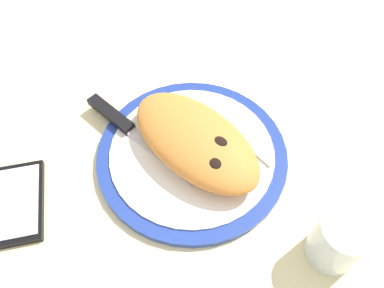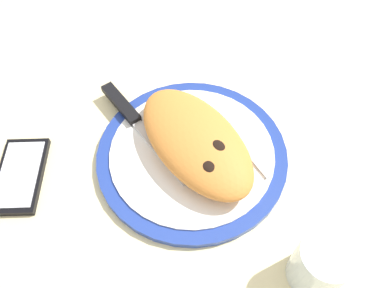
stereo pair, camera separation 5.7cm
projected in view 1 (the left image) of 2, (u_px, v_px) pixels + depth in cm
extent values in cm
cube|color=beige|center=(192.00, 162.00, 60.78)|extent=(150.00, 150.00, 3.00)
cylinder|color=#233D99|center=(192.00, 155.00, 59.04)|extent=(29.55, 29.55, 1.22)
cylinder|color=white|center=(192.00, 152.00, 58.42)|extent=(25.49, 25.49, 0.30)
ellipsoid|color=orange|center=(195.00, 140.00, 56.46)|extent=(24.70, 15.85, 5.05)
ellipsoid|color=black|center=(219.00, 142.00, 53.75)|extent=(3.36, 3.01, 0.96)
ellipsoid|color=black|center=(212.00, 164.00, 52.03)|extent=(2.85, 2.46, 0.92)
cube|color=silver|center=(244.00, 143.00, 58.98)|extent=(11.19, 2.28, 0.40)
cube|color=silver|center=(211.00, 114.00, 62.17)|extent=(4.24, 2.68, 0.40)
cube|color=silver|center=(161.00, 156.00, 57.58)|extent=(13.79, 4.58, 0.40)
cube|color=black|center=(111.00, 114.00, 61.73)|extent=(9.86, 4.07, 1.20)
cube|color=black|center=(20.00, 202.00, 54.51)|extent=(14.39, 11.07, 1.00)
cube|color=white|center=(18.00, 201.00, 54.03)|extent=(12.58, 9.56, 0.16)
cylinder|color=silver|center=(338.00, 241.00, 47.60)|extent=(6.57, 6.57, 8.13)
cylinder|color=silver|center=(334.00, 246.00, 49.12)|extent=(6.04, 6.04, 4.03)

